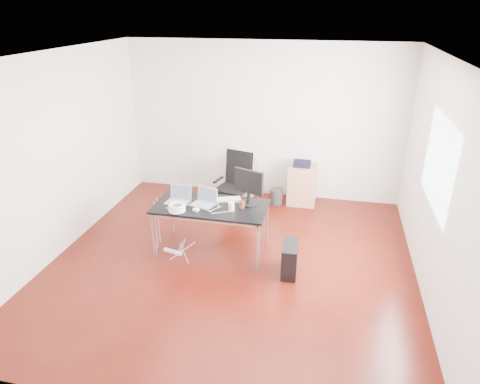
% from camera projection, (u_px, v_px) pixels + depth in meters
% --- Properties ---
extents(room_shell, '(5.00, 5.00, 5.00)m').
position_uv_depth(room_shell, '(234.00, 170.00, 5.47)').
color(room_shell, '#3C0C06').
rests_on(room_shell, ground).
extents(desk, '(1.60, 0.80, 0.73)m').
position_uv_depth(desk, '(211.00, 209.00, 6.07)').
color(desk, black).
rests_on(desk, ground).
extents(office_chair, '(0.58, 0.60, 1.08)m').
position_uv_depth(office_chair, '(235.00, 182.00, 7.19)').
color(office_chair, black).
rests_on(office_chair, ground).
extents(filing_cabinet_left, '(0.50, 0.50, 0.70)m').
position_uv_depth(filing_cabinet_left, '(240.00, 179.00, 7.96)').
color(filing_cabinet_left, '#AB7455').
rests_on(filing_cabinet_left, ground).
extents(filing_cabinet_right, '(0.50, 0.50, 0.70)m').
position_uv_depth(filing_cabinet_right, '(302.00, 184.00, 7.74)').
color(filing_cabinet_right, '#AB7455').
rests_on(filing_cabinet_right, ground).
extents(pc_tower, '(0.22, 0.46, 0.44)m').
position_uv_depth(pc_tower, '(290.00, 259.00, 5.72)').
color(pc_tower, black).
rests_on(pc_tower, ground).
extents(wastebasket, '(0.31, 0.31, 0.28)m').
position_uv_depth(wastebasket, '(276.00, 196.00, 7.76)').
color(wastebasket, black).
rests_on(wastebasket, ground).
extents(power_strip, '(0.31, 0.13, 0.04)m').
position_uv_depth(power_strip, '(173.00, 252.00, 6.27)').
color(power_strip, white).
rests_on(power_strip, ground).
extents(laptop_left, '(0.36, 0.29, 0.23)m').
position_uv_depth(laptop_left, '(179.00, 198.00, 6.14)').
color(laptop_left, silver).
rests_on(laptop_left, desk).
extents(laptop_right, '(0.39, 0.34, 0.23)m').
position_uv_depth(laptop_right, '(205.00, 201.00, 6.06)').
color(laptop_right, silver).
rests_on(laptop_right, desk).
extents(monitor, '(0.44, 0.26, 0.51)m').
position_uv_depth(monitor, '(249.00, 185.00, 6.00)').
color(monitor, black).
rests_on(monitor, desk).
extents(keyboard, '(0.46, 0.29, 0.02)m').
position_uv_depth(keyboard, '(226.00, 199.00, 6.21)').
color(keyboard, white).
rests_on(keyboard, desk).
extents(cup_white, '(0.09, 0.09, 0.12)m').
position_uv_depth(cup_white, '(231.00, 207.00, 5.88)').
color(cup_white, white).
rests_on(cup_white, desk).
extents(cup_brown, '(0.09, 0.09, 0.10)m').
position_uv_depth(cup_brown, '(242.00, 204.00, 5.97)').
color(cup_brown, '#53291C').
rests_on(cup_brown, desk).
extents(cable_coil, '(0.24, 0.24, 0.11)m').
position_uv_depth(cable_coil, '(177.00, 208.00, 5.86)').
color(cable_coil, white).
rests_on(cable_coil, desk).
extents(power_adapter, '(0.09, 0.09, 0.03)m').
position_uv_depth(power_adapter, '(196.00, 210.00, 5.90)').
color(power_adapter, white).
rests_on(power_adapter, desk).
extents(speaker, '(0.10, 0.09, 0.18)m').
position_uv_depth(speaker, '(240.00, 156.00, 7.83)').
color(speaker, '#9E9E9E').
rests_on(speaker, filing_cabinet_left).
extents(navy_garment, '(0.30, 0.24, 0.09)m').
position_uv_depth(navy_garment, '(302.00, 164.00, 7.59)').
color(navy_garment, black).
rests_on(navy_garment, filing_cabinet_right).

